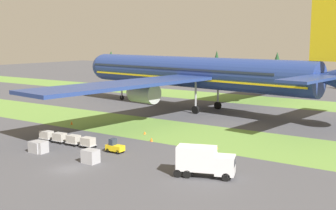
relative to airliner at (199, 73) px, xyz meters
name	(u,v)px	position (x,y,z in m)	size (l,w,h in m)	color
ground_plane	(69,169)	(9.06, -47.61, -8.52)	(400.00, 400.00, 0.00)	#47474C
grass_strip_near	(180,132)	(9.06, -22.11, -8.52)	(320.00, 16.42, 0.01)	olive
grass_strip_far	(273,102)	(9.06, 22.72, -8.52)	(320.00, 16.42, 0.01)	olive
airliner	(199,73)	(0.00, 0.00, 0.00)	(70.91, 87.44, 23.77)	navy
baggage_tug	(115,147)	(8.51, -38.45, -7.71)	(2.65, 1.41, 1.97)	yellow
cargo_dolly_lead	(88,142)	(3.48, -38.66, -7.60)	(2.26, 1.59, 1.55)	#A3A3A8
cargo_dolly_second	(73,139)	(0.59, -38.78, -7.60)	(2.26, 1.59, 1.55)	#A3A3A8
cargo_dolly_third	(60,137)	(-2.31, -38.90, -7.60)	(2.26, 1.59, 1.55)	#A3A3A8
cargo_dolly_fourth	(46,135)	(-5.21, -39.03, -7.60)	(2.26, 1.59, 1.55)	#A3A3A8
catering_truck	(204,160)	(24.33, -40.86, -6.57)	(7.32, 4.52, 3.58)	silver
pushback_tractor	(85,92)	(-41.00, 5.30, -7.71)	(2.75, 1.62, 1.97)	yellow
ground_crew_marshaller	(110,146)	(7.88, -38.77, -7.57)	(0.56, 0.36, 1.74)	black
uld_container_0	(37,147)	(-0.65, -44.58, -7.74)	(2.00, 1.60, 1.56)	#A3A3A8
uld_container_1	(40,147)	(-0.20, -44.48, -7.69)	(2.00, 1.60, 1.66)	#A3A3A8
uld_container_2	(91,156)	(9.36, -44.15, -7.64)	(2.00, 1.60, 1.76)	#A3A3A8
taxiway_marker_0	(152,139)	(8.84, -30.11, -8.21)	(0.44, 0.44, 0.62)	orange
taxiway_marker_1	(217,147)	(19.49, -28.50, -8.29)	(0.44, 0.44, 0.45)	orange
taxiway_marker_2	(72,123)	(-11.51, -27.75, -8.18)	(0.44, 0.44, 0.69)	orange
taxiway_marker_3	(145,133)	(4.87, -26.62, -8.28)	(0.44, 0.44, 0.47)	orange
distant_tree_line	(319,67)	(10.02, 61.39, -1.65)	(182.77, 10.01, 11.97)	#4C3823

